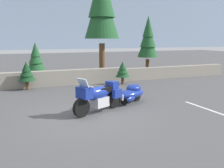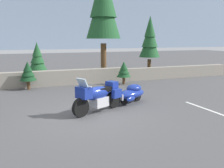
% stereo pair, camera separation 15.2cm
% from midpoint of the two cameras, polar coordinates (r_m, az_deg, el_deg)
% --- Properties ---
extents(ground_plane, '(80.00, 80.00, 0.00)m').
position_cam_midpoint_polar(ground_plane, '(9.18, -4.27, -6.80)').
color(ground_plane, '#4C4C4F').
extents(stone_guard_wall, '(24.00, 0.57, 0.91)m').
position_cam_midpoint_polar(stone_guard_wall, '(14.90, -15.25, 1.08)').
color(stone_guard_wall, gray).
rests_on(stone_guard_wall, ground).
extents(distant_ridgeline, '(240.00, 80.00, 16.00)m').
position_cam_midpoint_polar(distant_ridgeline, '(104.78, -20.72, 12.31)').
color(distant_ridgeline, '#7F93AD').
rests_on(distant_ridgeline, ground).
extents(touring_motorcycle, '(2.15, 1.32, 1.33)m').
position_cam_midpoint_polar(touring_motorcycle, '(9.36, -2.64, -2.52)').
color(touring_motorcycle, black).
rests_on(touring_motorcycle, ground).
extents(car_shaped_trailer, '(2.14, 1.27, 0.76)m').
position_cam_midpoint_polar(car_shaped_trailer, '(10.81, 4.68, -1.99)').
color(car_shaped_trailer, black).
rests_on(car_shaped_trailer, ground).
extents(pine_tree_tall, '(2.23, 2.23, 8.08)m').
position_cam_midpoint_polar(pine_tree_tall, '(17.23, -1.68, 18.04)').
color(pine_tree_tall, brown).
rests_on(pine_tree_tall, ground).
extents(pine_tree_secondary, '(1.42, 1.42, 4.19)m').
position_cam_midpoint_polar(pine_tree_secondary, '(18.33, 8.57, 9.82)').
color(pine_tree_secondary, brown).
rests_on(pine_tree_secondary, ground).
extents(pine_tree_far_right, '(1.06, 1.06, 2.43)m').
position_cam_midpoint_polar(pine_tree_far_right, '(16.12, -15.86, 5.62)').
color(pine_tree_far_right, brown).
rests_on(pine_tree_far_right, ground).
extents(pine_sapling_near, '(0.86, 0.86, 1.47)m').
position_cam_midpoint_polar(pine_sapling_near, '(14.16, -17.75, 2.52)').
color(pine_sapling_near, brown).
rests_on(pine_sapling_near, ground).
extents(pine_sapling_farther, '(0.84, 0.84, 1.34)m').
position_cam_midpoint_polar(pine_sapling_farther, '(15.10, 2.91, 3.09)').
color(pine_sapling_farther, brown).
rests_on(pine_sapling_farther, ground).
extents(parking_stripe_marker, '(0.12, 3.60, 0.01)m').
position_cam_midpoint_polar(parking_stripe_marker, '(10.12, 22.69, -5.95)').
color(parking_stripe_marker, silver).
rests_on(parking_stripe_marker, ground).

